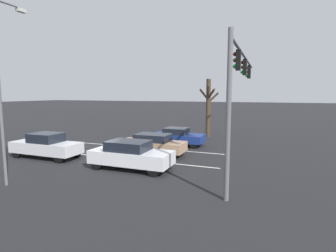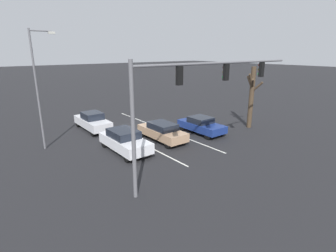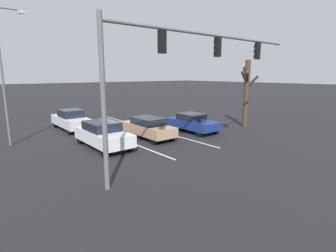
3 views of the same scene
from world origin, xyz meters
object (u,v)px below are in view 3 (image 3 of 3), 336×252
at_px(car_tan_midlane_front, 148,127).
at_px(car_silver_rightlane_second, 71,120).
at_px(car_navy_leftlane_front, 192,122).
at_px(bare_tree_near, 246,91).
at_px(traffic_signal_gantry, 185,60).
at_px(street_lamp_right_shoulder, 4,69).
at_px(car_white_rightlane_front, 103,134).

bearing_deg(car_tan_midlane_front, car_silver_rightlane_second, -62.24).
xyz_separation_m(car_navy_leftlane_front, bare_tree_near, (-4.89, 1.50, 2.32)).
bearing_deg(car_silver_rightlane_second, bare_tree_near, 145.71).
height_order(car_tan_midlane_front, car_navy_leftlane_front, car_tan_midlane_front).
bearing_deg(car_silver_rightlane_second, car_tan_midlane_front, 117.76).
height_order(car_tan_midlane_front, car_silver_rightlane_second, car_silver_rightlane_second).
bearing_deg(traffic_signal_gantry, car_tan_midlane_front, -108.56).
bearing_deg(street_lamp_right_shoulder, car_white_rightlane_front, 136.17).
relative_size(car_tan_midlane_front, traffic_signal_gantry, 0.38).
bearing_deg(car_silver_rightlane_second, car_white_rightlane_front, 87.60).
distance_m(car_silver_rightlane_second, bare_tree_near, 14.79).
distance_m(car_navy_leftlane_front, street_lamp_right_shoulder, 13.19).
xyz_separation_m(car_silver_rightlane_second, traffic_signal_gantry, (-1.26, 12.26, 4.31)).
height_order(car_white_rightlane_front, car_tan_midlane_front, car_white_rightlane_front).
bearing_deg(traffic_signal_gantry, street_lamp_right_shoulder, -59.38).
distance_m(car_white_rightlane_front, car_tan_midlane_front, 3.57).
bearing_deg(bare_tree_near, car_tan_midlane_front, -12.79).
bearing_deg(street_lamp_right_shoulder, car_silver_rightlane_second, -152.27).
height_order(car_silver_rightlane_second, traffic_signal_gantry, traffic_signal_gantry).
relative_size(car_silver_rightlane_second, street_lamp_right_shoulder, 0.56).
bearing_deg(car_white_rightlane_front, car_tan_midlane_front, -175.38).
relative_size(traffic_signal_gantry, bare_tree_near, 2.18).
height_order(car_tan_midlane_front, traffic_signal_gantry, traffic_signal_gantry).
bearing_deg(car_tan_midlane_front, car_white_rightlane_front, 4.62).
bearing_deg(car_white_rightlane_front, car_silver_rightlane_second, -92.40).
xyz_separation_m(car_navy_leftlane_front, street_lamp_right_shoulder, (11.77, -4.34, 4.08)).
xyz_separation_m(car_white_rightlane_front, bare_tree_near, (-12.35, 1.71, 2.24)).
distance_m(car_tan_midlane_front, car_navy_leftlane_front, 3.94).
distance_m(car_white_rightlane_front, car_silver_rightlane_second, 6.53).
height_order(car_navy_leftlane_front, traffic_signal_gantry, traffic_signal_gantry).
distance_m(car_white_rightlane_front, car_navy_leftlane_front, 7.47).
bearing_deg(street_lamp_right_shoulder, car_navy_leftlane_front, 159.76).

